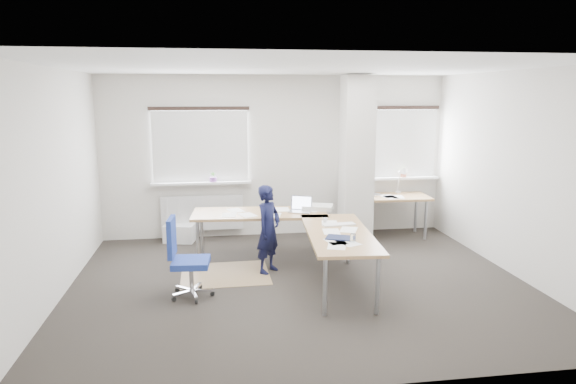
{
  "coord_description": "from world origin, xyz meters",
  "views": [
    {
      "loc": [
        -1.11,
        -6.37,
        2.48
      ],
      "look_at": [
        -0.02,
        0.9,
        1.07
      ],
      "focal_mm": 32.0,
      "sensor_mm": 36.0,
      "label": 1
    }
  ],
  "objects": [
    {
      "name": "ground",
      "position": [
        0.0,
        0.0,
        0.0
      ],
      "size": [
        6.0,
        6.0,
        0.0
      ],
      "primitive_type": "plane",
      "color": "black",
      "rests_on": "ground"
    },
    {
      "name": "person",
      "position": [
        -0.36,
        0.52,
        0.62
      ],
      "size": [
        0.52,
        0.54,
        1.24
      ],
      "primitive_type": "imported",
      "rotation": [
        0.0,
        0.0,
        0.89
      ],
      "color": "black",
      "rests_on": "ground"
    },
    {
      "name": "floor_mat",
      "position": [
        -0.97,
        0.5,
        0.0
      ],
      "size": [
        1.22,
        1.04,
        0.01
      ],
      "primitive_type": "cube",
      "rotation": [
        0.0,
        0.0,
        0.01
      ],
      "color": "olive",
      "rests_on": "ground"
    },
    {
      "name": "task_chair",
      "position": [
        -1.44,
        -0.24,
        0.28
      ],
      "size": [
        0.55,
        0.54,
        1.01
      ],
      "rotation": [
        0.0,
        0.0,
        -0.08
      ],
      "color": "navy",
      "rests_on": "ground"
    },
    {
      "name": "desk_side",
      "position": [
        1.92,
        2.05,
        0.69
      ],
      "size": [
        1.43,
        0.77,
        1.22
      ],
      "rotation": [
        0.0,
        0.0,
        -0.05
      ],
      "color": "olive",
      "rests_on": "ground"
    },
    {
      "name": "room_shell",
      "position": [
        0.18,
        0.45,
        1.75
      ],
      "size": [
        6.04,
        5.04,
        2.82
      ],
      "color": "beige",
      "rests_on": "ground"
    },
    {
      "name": "white_crate",
      "position": [
        -1.69,
        2.25,
        0.15
      ],
      "size": [
        0.56,
        0.45,
        0.3
      ],
      "primitive_type": "cube",
      "rotation": [
        0.0,
        0.0,
        -0.23
      ],
      "color": "white",
      "rests_on": "ground"
    },
    {
      "name": "desk_main",
      "position": [
        0.07,
        0.49,
        0.69
      ],
      "size": [
        2.41,
        2.78,
        0.96
      ],
      "rotation": [
        0.0,
        0.0,
        -0.08
      ],
      "color": "olive",
      "rests_on": "ground"
    }
  ]
}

